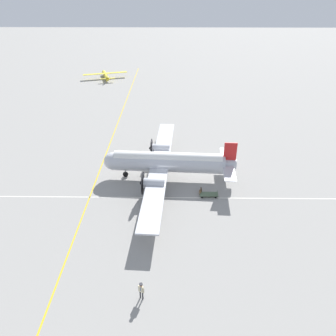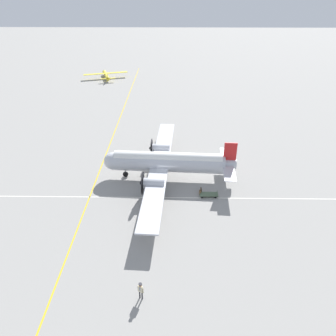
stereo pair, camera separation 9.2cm
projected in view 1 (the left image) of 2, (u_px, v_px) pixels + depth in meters
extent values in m
plane|color=gray|center=(168.00, 178.00, 42.91)|extent=(300.00, 300.00, 0.00)
cube|color=gold|center=(97.00, 178.00, 43.01)|extent=(120.00, 0.16, 0.01)
cube|color=silver|center=(168.00, 198.00, 39.09)|extent=(0.16, 120.00, 0.01)
cylinder|color=silver|center=(168.00, 163.00, 41.77)|extent=(3.17, 14.48, 2.35)
cylinder|color=white|center=(168.00, 159.00, 41.44)|extent=(2.42, 13.74, 1.64)
sphere|color=silver|center=(113.00, 161.00, 42.20)|extent=(2.23, 2.23, 2.23)
cylinder|color=silver|center=(225.00, 164.00, 41.27)|extent=(1.45, 2.87, 1.29)
cube|color=red|center=(230.00, 153.00, 40.42)|extent=(0.23, 1.58, 2.70)
cube|color=silver|center=(228.00, 163.00, 41.19)|extent=(8.57, 1.89, 0.10)
cube|color=silver|center=(160.00, 165.00, 41.98)|extent=(26.66, 3.79, 0.20)
cylinder|color=silver|center=(154.00, 184.00, 38.09)|extent=(1.43, 2.52, 1.29)
cylinder|color=black|center=(143.00, 183.00, 38.17)|extent=(2.71, 0.19, 2.71)
sphere|color=black|center=(142.00, 183.00, 38.18)|extent=(0.45, 0.45, 0.45)
cylinder|color=silver|center=(161.00, 149.00, 45.88)|extent=(1.43, 2.52, 1.29)
cylinder|color=black|center=(151.00, 148.00, 45.96)|extent=(2.71, 0.19, 2.71)
sphere|color=black|center=(151.00, 148.00, 45.96)|extent=(0.45, 0.45, 0.45)
cylinder|color=#4C4C51|center=(156.00, 191.00, 38.57)|extent=(0.18, 0.18, 0.93)
cylinder|color=black|center=(157.00, 194.00, 38.81)|extent=(0.36, 1.12, 1.10)
cylinder|color=#4C4C51|center=(163.00, 155.00, 46.36)|extent=(0.18, 0.18, 0.93)
cylinder|color=black|center=(163.00, 158.00, 46.59)|extent=(0.36, 1.12, 1.10)
cylinder|color=#4C4C51|center=(125.00, 171.00, 42.86)|extent=(0.14, 0.14, 0.87)
cylinder|color=black|center=(126.00, 174.00, 43.07)|extent=(0.22, 0.71, 0.70)
cylinder|color=#2D2D33|center=(143.00, 295.00, 26.58)|extent=(0.12, 0.12, 0.82)
cylinder|color=#2D2D33|center=(140.00, 294.00, 26.69)|extent=(0.12, 0.12, 0.82)
cube|color=beige|center=(141.00, 289.00, 26.27)|extent=(0.36, 0.43, 0.61)
sphere|color=tan|center=(141.00, 285.00, 26.05)|extent=(0.27, 0.27, 0.27)
cylinder|color=beige|center=(144.00, 290.00, 26.18)|extent=(0.10, 0.10, 0.58)
cylinder|color=beige|center=(139.00, 288.00, 26.40)|extent=(0.10, 0.10, 0.58)
cube|color=navy|center=(140.00, 289.00, 26.16)|extent=(0.03, 0.05, 0.39)
cylinder|color=#2D2D33|center=(141.00, 284.00, 25.99)|extent=(0.39, 0.39, 0.07)
cube|color=#47331E|center=(201.00, 190.00, 40.04)|extent=(0.51, 0.13, 0.52)
cube|color=#312315|center=(201.00, 188.00, 39.90)|extent=(0.18, 0.09, 0.02)
cube|color=brown|center=(200.00, 192.00, 39.52)|extent=(0.39, 0.20, 0.57)
cube|color=#4A3520|center=(200.00, 190.00, 39.36)|extent=(0.14, 0.14, 0.02)
cube|color=#4C6047|center=(209.00, 194.00, 39.20)|extent=(0.96, 2.17, 0.04)
cube|color=#4C6047|center=(218.00, 193.00, 39.07)|extent=(0.96, 0.04, 0.04)
cylinder|color=#4C6047|center=(218.00, 195.00, 38.74)|extent=(0.04, 0.04, 0.22)
cylinder|color=#4C6047|center=(217.00, 191.00, 39.51)|extent=(0.04, 0.04, 0.22)
cylinder|color=black|center=(202.00, 197.00, 38.96)|extent=(0.06, 0.28, 0.28)
cylinder|color=black|center=(201.00, 193.00, 39.62)|extent=(0.06, 0.28, 0.28)
cylinder|color=black|center=(216.00, 197.00, 38.94)|extent=(0.06, 0.28, 0.28)
cylinder|color=black|center=(215.00, 193.00, 39.61)|extent=(0.06, 0.28, 0.28)
cylinder|color=yellow|center=(106.00, 75.00, 84.78)|extent=(7.49, 3.15, 0.92)
sphere|color=black|center=(104.00, 72.00, 88.04)|extent=(0.83, 0.83, 0.83)
cube|color=yellow|center=(105.00, 73.00, 84.92)|extent=(4.52, 11.17, 0.08)
cube|color=yellow|center=(107.00, 76.00, 81.35)|extent=(0.66, 0.26, 1.20)
cube|color=yellow|center=(107.00, 78.00, 81.65)|extent=(1.67, 3.70, 0.04)
cylinder|color=black|center=(104.00, 75.00, 87.34)|extent=(0.29, 0.16, 0.28)
cylinder|color=#4C4C51|center=(104.00, 75.00, 87.29)|extent=(0.06, 0.06, 0.21)
cylinder|color=black|center=(103.00, 79.00, 84.56)|extent=(0.29, 0.16, 0.28)
cylinder|color=#4C4C51|center=(103.00, 78.00, 84.51)|extent=(0.06, 0.06, 0.21)
cylinder|color=black|center=(109.00, 78.00, 84.98)|extent=(0.29, 0.16, 0.28)
cylinder|color=#4C4C51|center=(109.00, 78.00, 84.92)|extent=(0.06, 0.06, 0.21)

